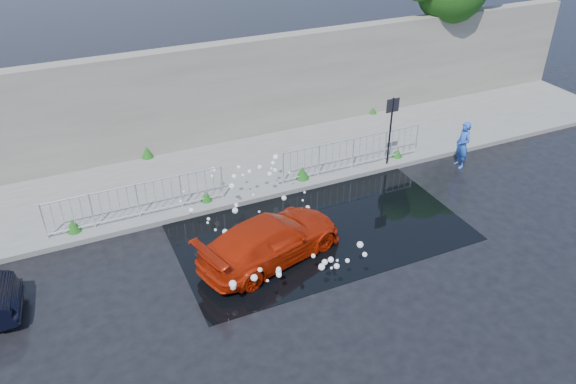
% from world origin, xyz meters
% --- Properties ---
extents(ground, '(90.00, 90.00, 0.00)m').
position_xyz_m(ground, '(0.00, 0.00, 0.00)').
color(ground, black).
rests_on(ground, ground).
extents(pavement, '(30.00, 4.00, 0.15)m').
position_xyz_m(pavement, '(0.00, 5.00, 0.07)').
color(pavement, slate).
rests_on(pavement, ground).
extents(curb, '(30.00, 0.25, 0.16)m').
position_xyz_m(curb, '(0.00, 3.00, 0.08)').
color(curb, slate).
rests_on(curb, ground).
extents(retaining_wall, '(30.00, 0.60, 3.50)m').
position_xyz_m(retaining_wall, '(0.00, 7.20, 1.90)').
color(retaining_wall, '#6B675A').
rests_on(retaining_wall, pavement).
extents(puddle, '(8.00, 5.00, 0.01)m').
position_xyz_m(puddle, '(0.50, 1.00, 0.01)').
color(puddle, black).
rests_on(puddle, ground).
extents(sign_post, '(0.45, 0.06, 2.50)m').
position_xyz_m(sign_post, '(4.20, 3.10, 1.72)').
color(sign_post, black).
rests_on(sign_post, ground).
extents(railing_left, '(5.05, 0.05, 1.10)m').
position_xyz_m(railing_left, '(-4.00, 3.35, 0.74)').
color(railing_left, silver).
rests_on(railing_left, pavement).
extents(railing_right, '(5.05, 0.05, 1.10)m').
position_xyz_m(railing_right, '(3.00, 3.35, 0.74)').
color(railing_right, silver).
rests_on(railing_right, pavement).
extents(weeds, '(12.17, 3.93, 0.42)m').
position_xyz_m(weeds, '(-0.57, 4.45, 0.33)').
color(weeds, '#1B5115').
rests_on(weeds, pavement).
extents(water_spray, '(3.63, 5.63, 0.98)m').
position_xyz_m(water_spray, '(-1.14, 0.63, 0.72)').
color(water_spray, white).
rests_on(water_spray, ground).
extents(red_car, '(4.32, 2.70, 1.17)m').
position_xyz_m(red_car, '(-1.23, 0.24, 0.58)').
color(red_car, '#AB1E06').
rests_on(red_car, ground).
extents(person, '(0.45, 0.63, 1.60)m').
position_xyz_m(person, '(6.50, 2.17, 0.80)').
color(person, blue).
rests_on(person, ground).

